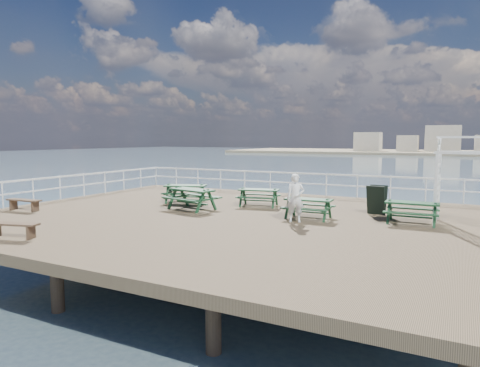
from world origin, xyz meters
name	(u,v)px	position (x,y,z in m)	size (l,w,h in m)	color
ground	(232,220)	(0.00, 0.00, -0.15)	(18.00, 14.00, 0.30)	brown
railing	(260,185)	(-0.07, 2.57, 0.87)	(17.77, 13.76, 1.10)	white
picnic_table_a	(185,190)	(-3.40, 2.01, 0.55)	(2.15, 1.95, 0.86)	#123218
picnic_table_b	(259,194)	(-0.13, 2.54, 0.51)	(1.86, 1.61, 0.79)	#123218
picnic_table_c	(412,208)	(5.86, 1.50, 0.51)	(1.68, 1.37, 0.80)	#123218
picnic_table_d	(192,194)	(-2.11, 0.58, 0.58)	(2.16, 1.88, 0.91)	#123218
picnic_table_e	(308,204)	(2.57, 0.82, 0.50)	(1.64, 1.33, 0.79)	#123218
flat_bench_near	(24,202)	(-7.69, -2.66, 0.32)	(1.54, 0.49, 0.43)	brown
flat_bench_far	(13,227)	(-3.81, -5.80, 0.32)	(1.51, 0.75, 0.42)	brown
trellis_arbor	(474,186)	(7.60, 1.99, 1.26)	(2.33, 1.31, 2.84)	white
sandwich_board	(377,200)	(4.53, 2.73, 0.53)	(0.72, 0.58, 1.08)	black
person	(295,198)	(2.37, 0.04, 0.80)	(0.58, 0.38, 1.60)	white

